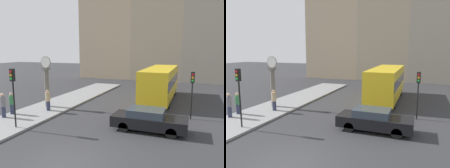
# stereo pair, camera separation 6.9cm
# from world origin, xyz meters

# --- Properties ---
(ground_plane) EXTENTS (120.00, 120.00, 0.00)m
(ground_plane) POSITION_xyz_m (0.00, 0.00, 0.00)
(ground_plane) COLOR #2D2D30
(sidewalk_corner) EXTENTS (3.65, 22.50, 0.13)m
(sidewalk_corner) POSITION_xyz_m (-6.21, 9.25, 0.07)
(sidewalk_corner) COLOR gray
(sidewalk_corner) RESTS_ON ground_plane
(building_row) EXTENTS (27.67, 5.00, 17.50)m
(building_row) POSITION_xyz_m (0.06, 28.61, 8.29)
(building_row) COLOR tan
(building_row) RESTS_ON ground_plane
(sedan_car) EXTENTS (4.48, 1.71, 1.37)m
(sedan_car) POSITION_xyz_m (2.60, 5.13, 0.70)
(sedan_car) COLOR black
(sedan_car) RESTS_ON ground_plane
(bus_distant) EXTENTS (2.51, 9.06, 3.15)m
(bus_distant) POSITION_xyz_m (1.98, 13.66, 1.78)
(bus_distant) COLOR gold
(bus_distant) RESTS_ON ground_plane
(traffic_light_near) EXTENTS (0.26, 0.24, 3.65)m
(traffic_light_near) POSITION_xyz_m (-5.15, 2.45, 2.75)
(traffic_light_near) COLOR black
(traffic_light_near) RESTS_ON sidewalk_corner
(traffic_light_far) EXTENTS (0.26, 0.24, 3.38)m
(traffic_light_far) POSITION_xyz_m (4.95, 8.42, 2.43)
(traffic_light_far) COLOR black
(traffic_light_far) RESTS_ON ground_plane
(street_clock) EXTENTS (0.94, 0.49, 4.21)m
(street_clock) POSITION_xyz_m (-6.47, 7.34, 2.13)
(street_clock) COLOR #666056
(street_clock) RESTS_ON sidewalk_corner
(pedestrian_green_hoodie) EXTENTS (0.34, 0.34, 1.62)m
(pedestrian_green_hoodie) POSITION_xyz_m (-7.57, 4.57, 0.95)
(pedestrian_green_hoodie) COLOR #2D334C
(pedestrian_green_hoodie) RESTS_ON sidewalk_corner
(pedestrian_grey_jacket) EXTENTS (0.33, 0.33, 1.76)m
(pedestrian_grey_jacket) POSITION_xyz_m (-7.47, 3.71, 1.03)
(pedestrian_grey_jacket) COLOR #2D334C
(pedestrian_grey_jacket) RESTS_ON sidewalk_corner
(pedestrian_tan_coat) EXTENTS (0.35, 0.35, 1.66)m
(pedestrian_tan_coat) POSITION_xyz_m (-5.62, 6.32, 0.96)
(pedestrian_tan_coat) COLOR #2D334C
(pedestrian_tan_coat) RESTS_ON sidewalk_corner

